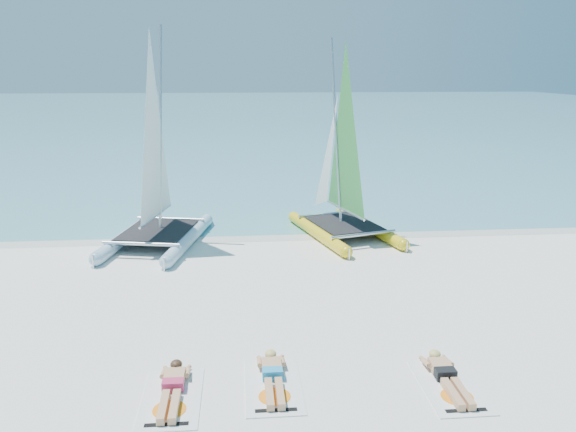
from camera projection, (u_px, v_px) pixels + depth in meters
name	position (u px, v px, depth m)	size (l,w,h in m)	color
ground	(278.00, 300.00, 13.70)	(140.00, 140.00, 0.00)	white
sea	(245.00, 111.00, 74.39)	(140.00, 115.00, 0.01)	#72BABE
wet_sand_strip	(267.00, 235.00, 19.00)	(140.00, 1.40, 0.01)	silver
catamaran_blue	(156.00, 178.00, 17.72)	(3.44, 5.56, 7.06)	#AED0E5
catamaran_yellow	(339.00, 171.00, 18.94)	(3.57, 5.39, 6.69)	yellow
towel_a	(172.00, 398.00, 9.60)	(1.00, 1.85, 0.02)	silver
sunbather_a	(173.00, 386.00, 9.76)	(0.37, 1.73, 0.26)	tan
towel_b	(273.00, 386.00, 9.97)	(1.00, 1.85, 0.02)	silver
sunbather_b	(273.00, 375.00, 10.13)	(0.37, 1.73, 0.26)	tan
towel_c	(450.00, 386.00, 9.97)	(1.00, 1.85, 0.02)	silver
sunbather_c	(446.00, 375.00, 10.13)	(0.37, 1.73, 0.26)	tan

